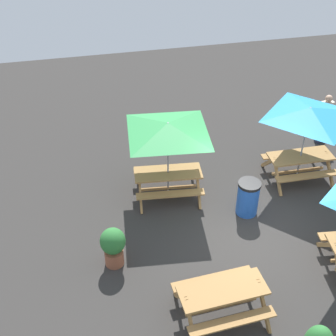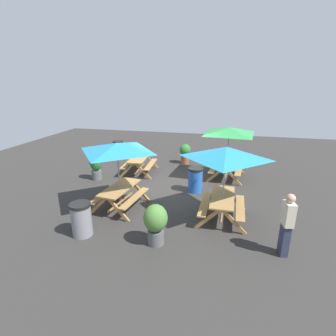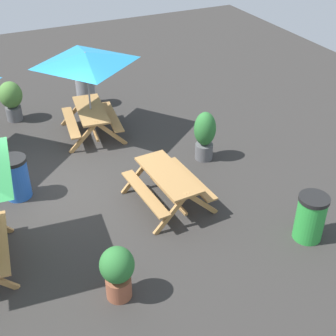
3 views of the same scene
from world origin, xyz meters
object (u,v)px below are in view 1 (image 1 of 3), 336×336
at_px(potted_plant_2, 113,245).
at_px(person_standing, 324,118).
at_px(trash_bin_blue, 248,198).
at_px(picnic_table_0, 222,296).
at_px(picnic_table_2, 168,133).
at_px(picnic_table_3, 309,118).

distance_m(potted_plant_2, person_standing, 8.00).
xyz_separation_m(trash_bin_blue, person_standing, (-3.47, -2.68, 0.39)).
bearing_deg(trash_bin_blue, potted_plant_2, 15.74).
relative_size(picnic_table_0, potted_plant_2, 1.80).
bearing_deg(person_standing, potted_plant_2, -163.30).
distance_m(picnic_table_2, potted_plant_2, 3.14).
relative_size(picnic_table_2, potted_plant_2, 2.70).
bearing_deg(picnic_table_0, potted_plant_2, -46.62).
xyz_separation_m(picnic_table_3, trash_bin_blue, (1.95, 1.11, -1.49)).
relative_size(potted_plant_2, person_standing, 0.63).
relative_size(trash_bin_blue, person_standing, 0.59).
xyz_separation_m(picnic_table_0, potted_plant_2, (1.99, -1.86, 0.02)).
xyz_separation_m(picnic_table_0, picnic_table_3, (-3.58, -3.99, 1.43)).
bearing_deg(trash_bin_blue, picnic_table_3, -150.38).
distance_m(picnic_table_3, person_standing, 2.45).
bearing_deg(potted_plant_2, picnic_table_3, -159.08).
bearing_deg(picnic_table_2, person_standing, -158.20).
xyz_separation_m(picnic_table_0, trash_bin_blue, (-1.63, -2.88, -0.07)).
height_order(picnic_table_0, trash_bin_blue, trash_bin_blue).
height_order(picnic_table_0, picnic_table_2, picnic_table_2).
relative_size(picnic_table_2, picnic_table_3, 1.20).
xyz_separation_m(picnic_table_2, trash_bin_blue, (-1.86, 1.16, -1.49)).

